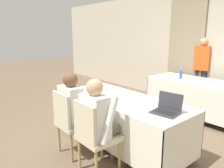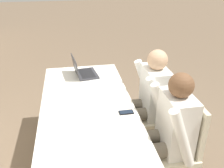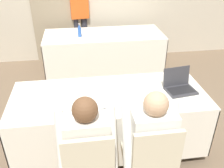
{
  "view_description": "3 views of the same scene",
  "coord_description": "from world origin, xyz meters",
  "px_view_note": "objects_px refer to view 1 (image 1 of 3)",
  "views": [
    {
      "loc": [
        2.23,
        -2.11,
        1.67
      ],
      "look_at": [
        0.0,
        -0.21,
        1.0
      ],
      "focal_mm": 35.0,
      "sensor_mm": 36.0,
      "label": 1
    },
    {
      "loc": [
        -1.86,
        0.11,
        1.94
      ],
      "look_at": [
        0.0,
        -0.21,
        1.0
      ],
      "focal_mm": 40.0,
      "sensor_mm": 36.0,
      "label": 2
    },
    {
      "loc": [
        -0.29,
        -2.22,
        2.17
      ],
      "look_at": [
        0.0,
        -0.21,
        1.0
      ],
      "focal_mm": 40.0,
      "sensor_mm": 36.0,
      "label": 3
    }
  ],
  "objects_px": {
    "laptop": "(166,109)",
    "person_white_shirt": "(101,119)",
    "chair_near_left": "(70,120)",
    "person_red_shirt": "(202,67)",
    "chair_near_right": "(94,134)",
    "water_bottle": "(181,74)",
    "person_checkered_shirt": "(77,108)",
    "cell_phone": "(102,101)"
  },
  "relations": [
    {
      "from": "laptop",
      "to": "chair_near_right",
      "type": "distance_m",
      "value": 0.91
    },
    {
      "from": "laptop",
      "to": "chair_near_left",
      "type": "distance_m",
      "value": 1.3
    },
    {
      "from": "chair_near_right",
      "to": "person_red_shirt",
      "type": "bearing_deg",
      "value": -81.77
    },
    {
      "from": "chair_near_right",
      "to": "laptop",
      "type": "bearing_deg",
      "value": -124.88
    },
    {
      "from": "water_bottle",
      "to": "chair_near_left",
      "type": "xyz_separation_m",
      "value": [
        -0.02,
        -2.62,
        -0.34
      ]
    },
    {
      "from": "cell_phone",
      "to": "chair_near_right",
      "type": "bearing_deg",
      "value": -49.25
    },
    {
      "from": "water_bottle",
      "to": "person_white_shirt",
      "type": "bearing_deg",
      "value": -78.17
    },
    {
      "from": "chair_near_left",
      "to": "person_checkered_shirt",
      "type": "bearing_deg",
      "value": -90.0
    },
    {
      "from": "laptop",
      "to": "person_white_shirt",
      "type": "xyz_separation_m",
      "value": [
        -0.5,
        -0.61,
        -0.12
      ]
    },
    {
      "from": "laptop",
      "to": "chair_near_right",
      "type": "relative_size",
      "value": 0.38
    },
    {
      "from": "chair_near_right",
      "to": "person_checkered_shirt",
      "type": "relative_size",
      "value": 0.78
    },
    {
      "from": "laptop",
      "to": "person_checkered_shirt",
      "type": "bearing_deg",
      "value": -157.76
    },
    {
      "from": "laptop",
      "to": "chair_near_left",
      "type": "height_order",
      "value": "laptop"
    },
    {
      "from": "water_bottle",
      "to": "person_checkered_shirt",
      "type": "height_order",
      "value": "person_checkered_shirt"
    },
    {
      "from": "laptop",
      "to": "chair_near_right",
      "type": "bearing_deg",
      "value": -132.93
    },
    {
      "from": "chair_near_right",
      "to": "person_white_shirt",
      "type": "height_order",
      "value": "person_white_shirt"
    },
    {
      "from": "cell_phone",
      "to": "chair_near_right",
      "type": "height_order",
      "value": "chair_near_right"
    },
    {
      "from": "water_bottle",
      "to": "person_checkered_shirt",
      "type": "bearing_deg",
      "value": -90.43
    },
    {
      "from": "person_white_shirt",
      "to": "chair_near_left",
      "type": "bearing_deg",
      "value": 10.76
    },
    {
      "from": "person_white_shirt",
      "to": "person_red_shirt",
      "type": "bearing_deg",
      "value": -81.51
    },
    {
      "from": "chair_near_left",
      "to": "person_white_shirt",
      "type": "relative_size",
      "value": 0.78
    },
    {
      "from": "person_checkered_shirt",
      "to": "chair_near_right",
      "type": "bearing_deg",
      "value": 169.24
    },
    {
      "from": "water_bottle",
      "to": "chair_near_left",
      "type": "distance_m",
      "value": 2.65
    },
    {
      "from": "chair_near_left",
      "to": "cell_phone",
      "type": "bearing_deg",
      "value": -115.41
    },
    {
      "from": "laptop",
      "to": "person_checkered_shirt",
      "type": "distance_m",
      "value": 1.22
    },
    {
      "from": "cell_phone",
      "to": "person_red_shirt",
      "type": "bearing_deg",
      "value": 92.29
    },
    {
      "from": "cell_phone",
      "to": "chair_near_left",
      "type": "relative_size",
      "value": 0.14
    },
    {
      "from": "chair_near_right",
      "to": "person_checkered_shirt",
      "type": "height_order",
      "value": "person_checkered_shirt"
    },
    {
      "from": "chair_near_right",
      "to": "person_checkered_shirt",
      "type": "bearing_deg",
      "value": -10.76
    },
    {
      "from": "cell_phone",
      "to": "person_checkered_shirt",
      "type": "relative_size",
      "value": 0.11
    },
    {
      "from": "water_bottle",
      "to": "person_red_shirt",
      "type": "height_order",
      "value": "person_red_shirt"
    },
    {
      "from": "water_bottle",
      "to": "chair_near_right",
      "type": "height_order",
      "value": "water_bottle"
    },
    {
      "from": "cell_phone",
      "to": "chair_near_left",
      "type": "height_order",
      "value": "chair_near_left"
    },
    {
      "from": "laptop",
      "to": "person_white_shirt",
      "type": "height_order",
      "value": "person_white_shirt"
    },
    {
      "from": "person_red_shirt",
      "to": "chair_near_right",
      "type": "bearing_deg",
      "value": -89.52
    },
    {
      "from": "chair_near_right",
      "to": "person_white_shirt",
      "type": "distance_m",
      "value": 0.19
    },
    {
      "from": "chair_near_left",
      "to": "person_red_shirt",
      "type": "bearing_deg",
      "value": -90.82
    },
    {
      "from": "chair_near_left",
      "to": "water_bottle",
      "type": "bearing_deg",
      "value": -90.41
    },
    {
      "from": "water_bottle",
      "to": "chair_near_left",
      "type": "relative_size",
      "value": 0.25
    },
    {
      "from": "laptop",
      "to": "person_white_shirt",
      "type": "distance_m",
      "value": 0.8
    },
    {
      "from": "laptop",
      "to": "water_bottle",
      "type": "height_order",
      "value": "laptop"
    },
    {
      "from": "chair_near_right",
      "to": "person_checkered_shirt",
      "type": "distance_m",
      "value": 0.58
    }
  ]
}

